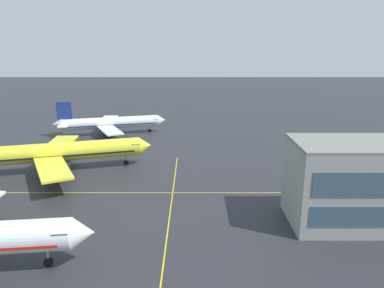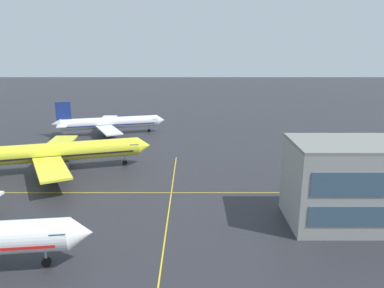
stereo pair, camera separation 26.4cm
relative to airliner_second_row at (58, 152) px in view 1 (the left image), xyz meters
The scene contains 3 objects.
airliner_second_row is the anchor object (origin of this frame).
airliner_third_row 35.04m from the airliner_second_row, 83.56° to the left, with size 34.81×29.64×10.95m.
taxiway_markings 41.26m from the airliner_second_row, 50.32° to the right, with size 111.62×83.30×0.01m.
Camera 1 is at (3.73, -29.13, 27.45)m, focal length 33.93 mm.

